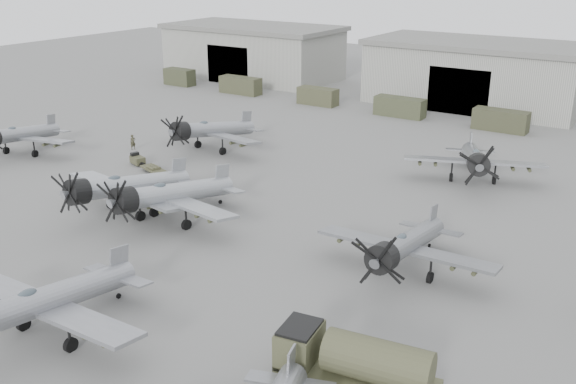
{
  "coord_description": "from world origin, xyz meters",
  "views": [
    {
      "loc": [
        27.02,
        -25.63,
        19.76
      ],
      "look_at": [
        1.45,
        13.01,
        2.5
      ],
      "focal_mm": 40.0,
      "sensor_mm": 36.0,
      "label": 1
    }
  ],
  "objects_px": {
    "tug_trailer": "(144,164)",
    "fuel_tanker": "(355,359)",
    "ground_crew": "(133,142)",
    "aircraft_far_1": "(475,159)",
    "aircraft_mid_0": "(17,135)",
    "aircraft_far_0": "(208,130)",
    "aircraft_extra_372": "(167,195)",
    "aircraft_near_1": "(39,303)",
    "aircraft_mid_1": "(122,187)",
    "aircraft_mid_2": "(404,246)"
  },
  "relations": [
    {
      "from": "fuel_tanker",
      "to": "ground_crew",
      "type": "height_order",
      "value": "fuel_tanker"
    },
    {
      "from": "aircraft_near_1",
      "to": "aircraft_far_1",
      "type": "xyz_separation_m",
      "value": [
        10.99,
        38.02,
        -0.03
      ]
    },
    {
      "from": "aircraft_mid_0",
      "to": "ground_crew",
      "type": "distance_m",
      "value": 11.63
    },
    {
      "from": "tug_trailer",
      "to": "fuel_tanker",
      "type": "bearing_deg",
      "value": -12.11
    },
    {
      "from": "aircraft_mid_1",
      "to": "aircraft_near_1",
      "type": "bearing_deg",
      "value": -48.96
    },
    {
      "from": "aircraft_mid_2",
      "to": "aircraft_far_1",
      "type": "distance_m",
      "value": 20.48
    },
    {
      "from": "aircraft_far_0",
      "to": "ground_crew",
      "type": "relative_size",
      "value": 7.86
    },
    {
      "from": "aircraft_far_1",
      "to": "aircraft_extra_372",
      "type": "xyz_separation_m",
      "value": [
        -16.71,
        -22.31,
        0.06
      ]
    },
    {
      "from": "aircraft_mid_1",
      "to": "aircraft_extra_372",
      "type": "xyz_separation_m",
      "value": [
        4.2,
        0.7,
        0.0
      ]
    },
    {
      "from": "aircraft_far_1",
      "to": "aircraft_near_1",
      "type": "bearing_deg",
      "value": -128.14
    },
    {
      "from": "aircraft_mid_0",
      "to": "aircraft_far_1",
      "type": "xyz_separation_m",
      "value": [
        42.1,
        17.72,
        0.1
      ]
    },
    {
      "from": "tug_trailer",
      "to": "aircraft_mid_1",
      "type": "bearing_deg",
      "value": -34.44
    },
    {
      "from": "aircraft_mid_1",
      "to": "aircraft_far_0",
      "type": "bearing_deg",
      "value": 115.79
    },
    {
      "from": "aircraft_mid_0",
      "to": "fuel_tanker",
      "type": "xyz_separation_m",
      "value": [
        47.05,
        -14.7,
        -0.49
      ]
    },
    {
      "from": "aircraft_mid_0",
      "to": "aircraft_mid_1",
      "type": "xyz_separation_m",
      "value": [
        21.19,
        -5.29,
        0.16
      ]
    },
    {
      "from": "aircraft_far_0",
      "to": "tug_trailer",
      "type": "xyz_separation_m",
      "value": [
        -1.73,
        -7.87,
        -1.88
      ]
    },
    {
      "from": "fuel_tanker",
      "to": "tug_trailer",
      "type": "xyz_separation_m",
      "value": [
        -33.32,
        18.92,
        -1.27
      ]
    },
    {
      "from": "aircraft_far_1",
      "to": "tug_trailer",
      "type": "relative_size",
      "value": 2.11
    },
    {
      "from": "aircraft_far_0",
      "to": "ground_crew",
      "type": "bearing_deg",
      "value": -144.1
    },
    {
      "from": "ground_crew",
      "to": "aircraft_far_0",
      "type": "bearing_deg",
      "value": -36.34
    },
    {
      "from": "aircraft_far_1",
      "to": "tug_trailer",
      "type": "distance_m",
      "value": 31.48
    },
    {
      "from": "tug_trailer",
      "to": "ground_crew",
      "type": "distance_m",
      "value": 6.78
    },
    {
      "from": "aircraft_near_1",
      "to": "fuel_tanker",
      "type": "height_order",
      "value": "aircraft_near_1"
    },
    {
      "from": "aircraft_far_0",
      "to": "aircraft_extra_372",
      "type": "height_order",
      "value": "aircraft_extra_372"
    },
    {
      "from": "aircraft_far_1",
      "to": "ground_crew",
      "type": "distance_m",
      "value": 35.26
    },
    {
      "from": "aircraft_far_0",
      "to": "aircraft_far_1",
      "type": "distance_m",
      "value": 27.23
    },
    {
      "from": "aircraft_mid_2",
      "to": "tug_trailer",
      "type": "relative_size",
      "value": 2.03
    },
    {
      "from": "aircraft_near_1",
      "to": "aircraft_far_0",
      "type": "height_order",
      "value": "aircraft_near_1"
    },
    {
      "from": "aircraft_mid_2",
      "to": "ground_crew",
      "type": "xyz_separation_m",
      "value": [
        -36.03,
        10.77,
        -1.37
      ]
    },
    {
      "from": "aircraft_mid_2",
      "to": "fuel_tanker",
      "type": "distance_m",
      "value": 12.39
    },
    {
      "from": "aircraft_near_1",
      "to": "aircraft_mid_2",
      "type": "distance_m",
      "value": 21.99
    },
    {
      "from": "aircraft_extra_372",
      "to": "fuel_tanker",
      "type": "relative_size",
      "value": 1.63
    },
    {
      "from": "aircraft_far_1",
      "to": "tug_trailer",
      "type": "xyz_separation_m",
      "value": [
        -28.37,
        -13.5,
        -1.86
      ]
    },
    {
      "from": "aircraft_mid_0",
      "to": "aircraft_far_1",
      "type": "relative_size",
      "value": 0.97
    },
    {
      "from": "aircraft_mid_0",
      "to": "aircraft_mid_2",
      "type": "height_order",
      "value": "aircraft_mid_0"
    },
    {
      "from": "aircraft_far_0",
      "to": "aircraft_far_1",
      "type": "bearing_deg",
      "value": 19.16
    },
    {
      "from": "tug_trailer",
      "to": "ground_crew",
      "type": "xyz_separation_m",
      "value": [
        -5.53,
        3.91,
        0.38
      ]
    },
    {
      "from": "aircraft_extra_372",
      "to": "ground_crew",
      "type": "bearing_deg",
      "value": 151.06
    },
    {
      "from": "aircraft_extra_372",
      "to": "ground_crew",
      "type": "height_order",
      "value": "aircraft_extra_372"
    },
    {
      "from": "aircraft_extra_372",
      "to": "ground_crew",
      "type": "xyz_separation_m",
      "value": [
        -17.19,
        12.72,
        -1.55
      ]
    },
    {
      "from": "fuel_tanker",
      "to": "aircraft_mid_2",
      "type": "bearing_deg",
      "value": 94.65
    },
    {
      "from": "fuel_tanker",
      "to": "tug_trailer",
      "type": "height_order",
      "value": "fuel_tanker"
    },
    {
      "from": "aircraft_mid_1",
      "to": "aircraft_extra_372",
      "type": "height_order",
      "value": "same"
    },
    {
      "from": "aircraft_far_0",
      "to": "ground_crew",
      "type": "xyz_separation_m",
      "value": [
        -7.26,
        -3.97,
        -1.51
      ]
    },
    {
      "from": "aircraft_mid_0",
      "to": "aircraft_far_1",
      "type": "distance_m",
      "value": 45.68
    },
    {
      "from": "fuel_tanker",
      "to": "ground_crew",
      "type": "xyz_separation_m",
      "value": [
        -38.85,
        22.82,
        -0.9
      ]
    },
    {
      "from": "aircraft_mid_0",
      "to": "aircraft_far_0",
      "type": "height_order",
      "value": "aircraft_far_0"
    },
    {
      "from": "aircraft_mid_1",
      "to": "aircraft_far_1",
      "type": "relative_size",
      "value": 1.05
    },
    {
      "from": "aircraft_mid_0",
      "to": "ground_crew",
      "type": "relative_size",
      "value": 7.43
    },
    {
      "from": "ground_crew",
      "to": "aircraft_mid_2",
      "type": "bearing_deg",
      "value": -81.65
    }
  ]
}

